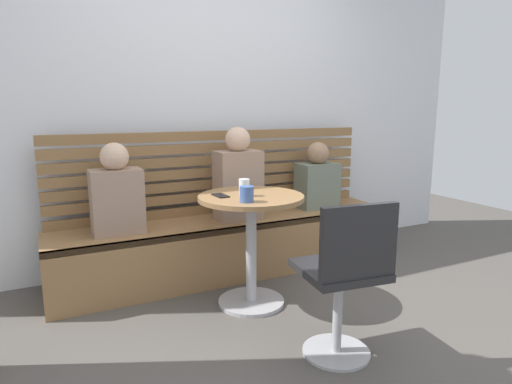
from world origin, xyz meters
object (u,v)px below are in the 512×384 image
(cafe_table, at_px, (251,229))
(person_adult, at_px, (238,179))
(white_chair, at_px, (346,275))
(cup_water_clear, at_px, (244,188))
(phone_on_table, at_px, (220,195))
(person_child_left, at_px, (317,179))
(person_child_middle, at_px, (117,194))
(booth_bench, at_px, (231,246))
(cup_mug_blue, at_px, (247,194))

(cafe_table, relative_size, person_adult, 1.04)
(cafe_table, xyz_separation_m, white_chair, (0.13, -0.81, -0.05))
(cafe_table, xyz_separation_m, person_adult, (0.15, 0.55, 0.24))
(person_adult, xyz_separation_m, cup_water_clear, (-0.21, -0.55, 0.04))
(cup_water_clear, relative_size, phone_on_table, 0.79)
(person_child_left, height_order, person_child_middle, person_child_middle)
(cafe_table, height_order, person_child_middle, person_child_middle)
(person_child_left, height_order, phone_on_table, person_child_left)
(cafe_table, xyz_separation_m, phone_on_table, (-0.19, 0.06, 0.23))
(booth_bench, xyz_separation_m, white_chair, (0.03, -1.39, 0.24))
(booth_bench, height_order, person_adult, person_adult)
(cup_water_clear, bearing_deg, booth_bench, 74.86)
(booth_bench, xyz_separation_m, phone_on_table, (-0.29, -0.51, 0.52))
(booth_bench, height_order, cup_mug_blue, cup_mug_blue)
(person_adult, distance_m, phone_on_table, 0.59)
(booth_bench, relative_size, person_adult, 3.80)
(cafe_table, xyz_separation_m, cup_mug_blue, (-0.11, -0.17, 0.27))
(cafe_table, bearing_deg, phone_on_table, 162.34)
(cafe_table, distance_m, white_chair, 0.83)
(cup_water_clear, bearing_deg, person_adult, 69.63)
(white_chair, distance_m, phone_on_table, 0.97)
(cafe_table, bearing_deg, cup_water_clear, -170.78)
(person_child_middle, bearing_deg, white_chair, -57.61)
(booth_bench, distance_m, cup_mug_blue, 0.96)
(booth_bench, distance_m, phone_on_table, 0.79)
(person_adult, height_order, cup_water_clear, person_adult)
(cafe_table, bearing_deg, person_adult, 74.21)
(person_adult, relative_size, person_child_middle, 1.14)
(person_child_middle, bearing_deg, cup_water_clear, -39.72)
(person_child_left, distance_m, cup_mug_blue, 1.31)
(person_adult, distance_m, person_child_left, 0.78)
(person_child_middle, bearing_deg, cup_mug_blue, -49.59)
(cafe_table, relative_size, cup_mug_blue, 7.79)
(person_child_left, distance_m, person_child_middle, 1.67)
(booth_bench, height_order, person_child_left, person_child_left)
(booth_bench, height_order, cup_water_clear, cup_water_clear)
(person_child_left, relative_size, cup_water_clear, 5.12)
(person_adult, bearing_deg, person_child_left, 4.98)
(cup_water_clear, bearing_deg, person_child_middle, 140.28)
(cup_mug_blue, bearing_deg, booth_bench, 73.65)
(person_adult, height_order, person_child_left, person_adult)
(white_chair, relative_size, phone_on_table, 6.07)
(booth_bench, relative_size, cup_water_clear, 24.55)
(person_child_left, bearing_deg, white_chair, -119.18)
(booth_bench, distance_m, person_child_middle, 0.98)
(cafe_table, bearing_deg, person_child_middle, 142.70)
(booth_bench, bearing_deg, white_chair, -88.90)
(white_chair, xyz_separation_m, person_child_left, (0.80, 1.43, 0.22))
(cafe_table, bearing_deg, white_chair, -80.75)
(person_child_middle, height_order, phone_on_table, person_child_middle)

